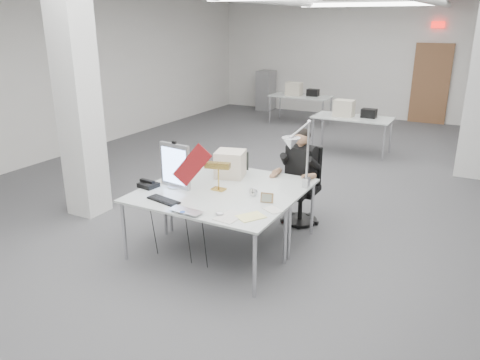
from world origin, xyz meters
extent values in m
cube|color=#48484B|center=(0.00, 0.00, -0.01)|extent=(10.00, 14.00, 0.02)
cube|color=white|center=(0.00, 7.01, 1.60)|extent=(10.00, 0.02, 3.20)
cube|color=white|center=(-5.01, 0.00, 1.60)|extent=(0.02, 14.00, 3.20)
cube|color=white|center=(-2.30, -2.00, 1.60)|extent=(0.45, 0.45, 3.20)
cube|color=brown|center=(1.20, 6.94, 1.05)|extent=(0.95, 0.08, 2.10)
cube|color=red|center=(1.20, 6.90, 2.55)|extent=(0.32, 0.06, 0.16)
cube|color=white|center=(0.00, 4.00, 2.98)|extent=(2.80, 0.14, 0.08)
cube|color=silver|center=(0.00, -2.50, 0.74)|extent=(1.80, 0.90, 0.02)
cube|color=silver|center=(0.00, -1.60, 0.74)|extent=(1.80, 0.90, 0.02)
cube|color=silver|center=(0.20, 3.00, 0.74)|extent=(1.60, 0.80, 0.02)
cube|color=silver|center=(-1.80, 5.20, 0.74)|extent=(1.60, 0.80, 0.02)
cube|color=gray|center=(-3.50, 6.65, 0.60)|extent=(0.45, 0.55, 1.20)
cube|color=#AAAAAF|center=(-0.54, -2.25, 1.03)|extent=(0.44, 0.10, 0.54)
cube|color=maroon|center=(-0.27, -2.29, 1.08)|extent=(0.49, 0.11, 0.54)
cube|color=black|center=(-0.39, -2.70, 0.77)|extent=(0.44, 0.22, 0.02)
imported|color=silver|center=(0.01, -2.92, 0.77)|extent=(0.39, 0.26, 0.03)
ellipsoid|color=silver|center=(0.36, -2.75, 0.77)|extent=(0.11, 0.08, 0.04)
cube|color=black|center=(-0.83, -2.41, 0.78)|extent=(0.24, 0.22, 0.05)
cube|color=#956740|center=(-0.73, -2.19, 0.81)|extent=(0.13, 0.04, 0.10)
cube|color=#986E41|center=(0.64, -2.19, 0.81)|extent=(0.15, 0.07, 0.11)
cylinder|color=silver|center=(0.42, -2.08, 0.81)|extent=(0.10, 0.05, 0.10)
cube|color=silver|center=(0.48, -2.74, 0.76)|extent=(0.25, 0.34, 0.01)
cube|color=#FFF898|center=(0.67, -2.64, 0.76)|extent=(0.31, 0.34, 0.01)
cube|color=silver|center=(0.79, -2.36, 0.76)|extent=(0.24, 0.22, 0.01)
cube|color=beige|center=(-0.16, -1.59, 0.92)|extent=(0.43, 0.42, 0.34)
camera|label=1|loc=(2.65, -6.59, 2.68)|focal=35.00mm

